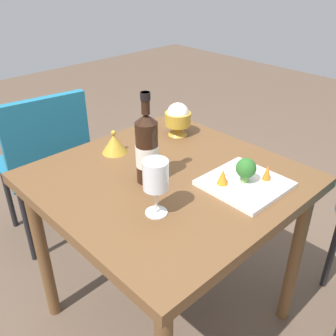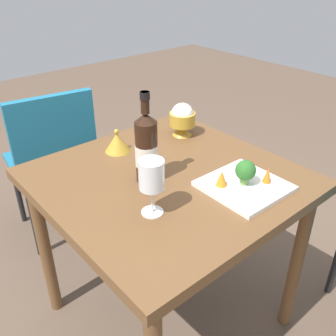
# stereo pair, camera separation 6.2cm
# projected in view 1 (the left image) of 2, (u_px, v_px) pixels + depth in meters

# --- Properties ---
(ground_plane) EXTENTS (8.00, 8.00, 0.00)m
(ground_plane) POSITION_uv_depth(u_px,v_px,m) (168.00, 313.00, 1.69)
(ground_plane) COLOR brown
(dining_table) EXTENTS (0.84, 0.84, 0.72)m
(dining_table) POSITION_uv_depth(u_px,v_px,m) (168.00, 196.00, 1.37)
(dining_table) COLOR brown
(dining_table) RESTS_ON ground_plane
(chair_near_window) EXTENTS (0.45, 0.45, 0.85)m
(chair_near_window) POSITION_uv_depth(u_px,v_px,m) (46.00, 156.00, 1.86)
(chair_near_window) COLOR teal
(chair_near_window) RESTS_ON ground_plane
(wine_bottle) EXTENTS (0.08, 0.08, 0.31)m
(wine_bottle) POSITION_uv_depth(u_px,v_px,m) (147.00, 148.00, 1.24)
(wine_bottle) COLOR black
(wine_bottle) RESTS_ON dining_table
(wine_glass) EXTENTS (0.08, 0.08, 0.18)m
(wine_glass) POSITION_uv_depth(u_px,v_px,m) (156.00, 177.00, 1.07)
(wine_glass) COLOR white
(wine_glass) RESTS_ON dining_table
(rice_bowl) EXTENTS (0.11, 0.11, 0.14)m
(rice_bowl) POSITION_uv_depth(u_px,v_px,m) (178.00, 118.00, 1.59)
(rice_bowl) COLOR gold
(rice_bowl) RESTS_ON dining_table
(rice_bowl_lid) EXTENTS (0.10, 0.10, 0.09)m
(rice_bowl_lid) POSITION_uv_depth(u_px,v_px,m) (114.00, 143.00, 1.46)
(rice_bowl_lid) COLOR gold
(rice_bowl_lid) RESTS_ON dining_table
(serving_plate) EXTENTS (0.25, 0.25, 0.02)m
(serving_plate) POSITION_uv_depth(u_px,v_px,m) (245.00, 184.00, 1.27)
(serving_plate) COLOR white
(serving_plate) RESTS_ON dining_table
(broccoli_floret) EXTENTS (0.07, 0.07, 0.09)m
(broccoli_floret) POSITION_uv_depth(u_px,v_px,m) (246.00, 169.00, 1.24)
(broccoli_floret) COLOR #729E4C
(broccoli_floret) RESTS_ON serving_plate
(carrot_garnish_left) EXTENTS (0.03, 0.03, 0.05)m
(carrot_garnish_left) POSITION_uv_depth(u_px,v_px,m) (267.00, 172.00, 1.26)
(carrot_garnish_left) COLOR orange
(carrot_garnish_left) RESTS_ON serving_plate
(carrot_garnish_right) EXTENTS (0.04, 0.04, 0.05)m
(carrot_garnish_right) POSITION_uv_depth(u_px,v_px,m) (223.00, 177.00, 1.24)
(carrot_garnish_right) COLOR orange
(carrot_garnish_right) RESTS_ON serving_plate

